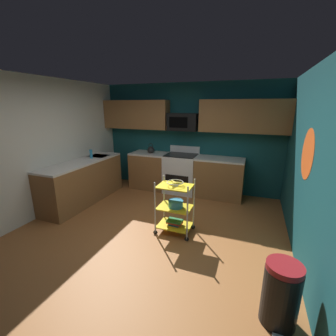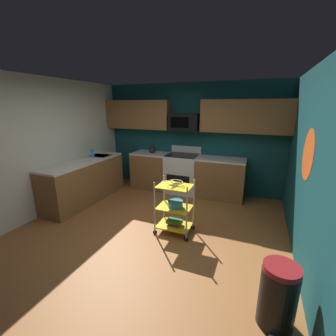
# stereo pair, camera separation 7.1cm
# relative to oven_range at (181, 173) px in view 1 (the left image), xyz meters

# --- Properties ---
(floor) EXTENTS (4.40, 4.80, 0.04)m
(floor) POSITION_rel_oven_range_xyz_m (0.08, -2.10, -0.50)
(floor) COLOR #995B2D
(floor) RESTS_ON ground
(wall_back) EXTENTS (4.52, 0.06, 2.60)m
(wall_back) POSITION_rel_oven_range_xyz_m (0.08, 0.33, 0.82)
(wall_back) COLOR #14474C
(wall_back) RESTS_ON ground
(wall_left) EXTENTS (0.06, 4.80, 2.60)m
(wall_left) POSITION_rel_oven_range_xyz_m (-2.15, -2.10, 0.82)
(wall_left) COLOR silver
(wall_left) RESTS_ON ground
(wall_right) EXTENTS (0.06, 4.80, 2.60)m
(wall_right) POSITION_rel_oven_range_xyz_m (2.31, -2.10, 0.82)
(wall_right) COLOR #14474C
(wall_right) RESTS_ON ground
(wall_flower_decal) EXTENTS (0.00, 0.69, 0.69)m
(wall_flower_decal) POSITION_rel_oven_range_xyz_m (2.28, -1.66, 0.97)
(wall_flower_decal) COLOR #E5591E
(counter_run) EXTENTS (3.58, 2.66, 0.92)m
(counter_run) POSITION_rel_oven_range_xyz_m (-0.74, -0.57, -0.01)
(counter_run) COLOR brown
(counter_run) RESTS_ON ground
(oven_range) EXTENTS (0.76, 0.65, 1.10)m
(oven_range) POSITION_rel_oven_range_xyz_m (0.00, 0.00, 0.00)
(oven_range) COLOR white
(oven_range) RESTS_ON ground
(upper_cabinets) EXTENTS (4.40, 0.33, 0.70)m
(upper_cabinets) POSITION_rel_oven_range_xyz_m (0.10, 0.13, 1.37)
(upper_cabinets) COLOR brown
(microwave) EXTENTS (0.70, 0.39, 0.40)m
(microwave) POSITION_rel_oven_range_xyz_m (-0.00, 0.10, 1.22)
(microwave) COLOR black
(rolling_cart) EXTENTS (0.61, 0.41, 0.91)m
(rolling_cart) POSITION_rel_oven_range_xyz_m (0.48, -1.83, -0.02)
(rolling_cart) COLOR silver
(rolling_cart) RESTS_ON ground
(fruit_bowl) EXTENTS (0.27, 0.27, 0.07)m
(fruit_bowl) POSITION_rel_oven_range_xyz_m (0.48, -1.83, 0.40)
(fruit_bowl) COLOR silver
(fruit_bowl) RESTS_ON rolling_cart
(mixing_bowl_large) EXTENTS (0.25, 0.25, 0.11)m
(mixing_bowl_large) POSITION_rel_oven_range_xyz_m (0.50, -1.83, 0.04)
(mixing_bowl_large) COLOR #338CBF
(mixing_bowl_large) RESTS_ON rolling_cart
(book_stack) EXTENTS (0.26, 0.18, 0.09)m
(book_stack) POSITION_rel_oven_range_xyz_m (0.48, -1.83, -0.30)
(book_stack) COLOR #1E4C8C
(book_stack) RESTS_ON rolling_cart
(kettle) EXTENTS (0.21, 0.18, 0.26)m
(kettle) POSITION_rel_oven_range_xyz_m (-0.80, -0.00, 0.52)
(kettle) COLOR black
(kettle) RESTS_ON counter_run
(dish_soap_bottle) EXTENTS (0.06, 0.06, 0.20)m
(dish_soap_bottle) POSITION_rel_oven_range_xyz_m (-1.80, -1.04, 0.54)
(dish_soap_bottle) COLOR #2D8CBF
(dish_soap_bottle) RESTS_ON counter_run
(trash_can) EXTENTS (0.34, 0.42, 0.66)m
(trash_can) POSITION_rel_oven_range_xyz_m (1.98, -3.03, -0.15)
(trash_can) COLOR black
(trash_can) RESTS_ON ground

